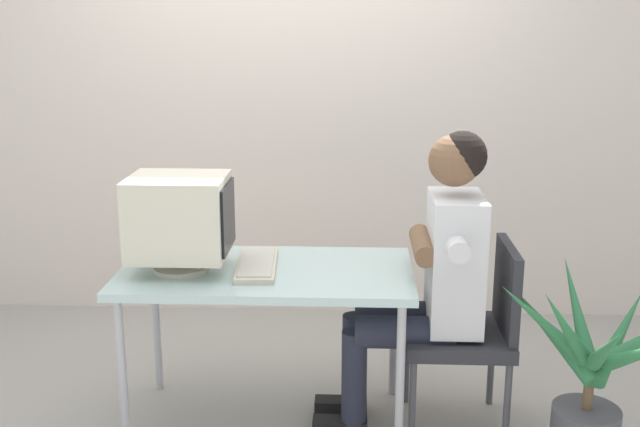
{
  "coord_description": "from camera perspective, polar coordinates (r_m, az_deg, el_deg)",
  "views": [
    {
      "loc": [
        0.38,
        -3.16,
        1.79
      ],
      "look_at": [
        0.23,
        0.0,
        0.97
      ],
      "focal_mm": 43.52,
      "sensor_mm": 36.0,
      "label": 1
    }
  ],
  "objects": [
    {
      "name": "ground_plane",
      "position": [
        3.65,
        -3.77,
        -14.86
      ],
      "size": [
        12.0,
        12.0,
        0.0
      ],
      "primitive_type": "plane",
      "color": "#9E998E"
    },
    {
      "name": "wall_back",
      "position": [
        4.57,
        1.68,
        10.89
      ],
      "size": [
        8.0,
        0.1,
        3.0
      ],
      "primitive_type": "cube",
      "color": "beige",
      "rests_on": "ground_plane"
    },
    {
      "name": "desk",
      "position": [
        3.37,
        -3.96,
        -4.98
      ],
      "size": [
        1.26,
        0.68,
        0.72
      ],
      "color": "#B7B7BC",
      "rests_on": "ground_plane"
    },
    {
      "name": "crt_monitor",
      "position": [
        3.32,
        -10.27,
        -0.3
      ],
      "size": [
        0.42,
        0.35,
        0.41
      ],
      "color": "beige",
      "rests_on": "desk"
    },
    {
      "name": "keyboard",
      "position": [
        3.37,
        -4.66,
        -3.73
      ],
      "size": [
        0.19,
        0.47,
        0.03
      ],
      "color": "beige",
      "rests_on": "desk"
    },
    {
      "name": "office_chair",
      "position": [
        3.46,
        11.09,
        -8.03
      ],
      "size": [
        0.45,
        0.45,
        0.84
      ],
      "color": "#4C4C51",
      "rests_on": "ground_plane"
    },
    {
      "name": "person_seated",
      "position": [
        3.35,
        8.12,
        -4.13
      ],
      "size": [
        0.72,
        0.55,
        1.32
      ],
      "color": "silver",
      "rests_on": "ground_plane"
    },
    {
      "name": "potted_plant",
      "position": [
        3.28,
        19.19,
        -11.53
      ],
      "size": [
        0.84,
        0.76,
        0.86
      ],
      "color": "#4C4C51",
      "rests_on": "ground_plane"
    }
  ]
}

